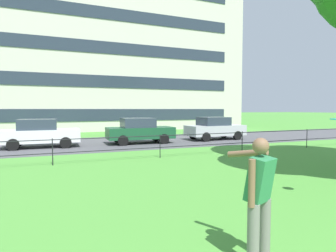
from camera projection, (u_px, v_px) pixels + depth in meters
name	position (u px, v px, depth m)	size (l,w,h in m)	color
street_strip	(91.00, 144.00, 16.97)	(80.00, 7.59, 0.01)	#4C4C51
park_fence	(110.00, 145.00, 11.25)	(38.29, 0.04, 1.00)	black
person_thrower	(259.00, 196.00, 3.81)	(0.48, 0.88, 1.70)	slate
car_white_left	(40.00, 133.00, 15.31)	(4.06, 1.93, 1.54)	silver
car_dark_green_center	(140.00, 131.00, 17.19)	(4.05, 1.90, 1.54)	#194C2D
car_silver_far_left	(215.00, 128.00, 19.29)	(4.05, 1.91, 1.54)	#B7BABF
apartment_building_background	(97.00, 59.00, 33.07)	(29.77, 15.92, 15.75)	beige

